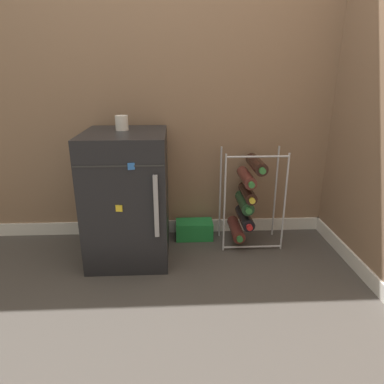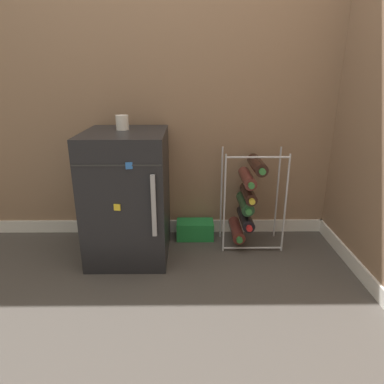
# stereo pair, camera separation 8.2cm
# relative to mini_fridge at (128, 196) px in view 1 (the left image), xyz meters

# --- Properties ---
(ground_plane) EXTENTS (14.00, 14.00, 0.00)m
(ground_plane) POSITION_rel_mini_fridge_xyz_m (0.35, -0.23, -0.39)
(ground_plane) COLOR #423D38
(wall_back) EXTENTS (6.99, 0.07, 2.50)m
(wall_back) POSITION_rel_mini_fridge_xyz_m (0.35, 0.34, 0.85)
(wall_back) COLOR #84664C
(wall_back) RESTS_ON ground_plane
(mini_fridge) EXTENTS (0.48, 0.56, 0.78)m
(mini_fridge) POSITION_rel_mini_fridge_xyz_m (0.00, 0.00, 0.00)
(mini_fridge) COLOR black
(mini_fridge) RESTS_ON ground_plane
(wine_rack) EXTENTS (0.40, 0.32, 0.65)m
(wine_rack) POSITION_rel_mini_fridge_xyz_m (0.75, 0.11, -0.06)
(wine_rack) COLOR #B2B2B7
(wine_rack) RESTS_ON ground_plane
(soda_box) EXTENTS (0.26, 0.14, 0.12)m
(soda_box) POSITION_rel_mini_fridge_xyz_m (0.42, 0.20, -0.33)
(soda_box) COLOR #1E7F38
(soda_box) RESTS_ON ground_plane
(fridge_top_cup) EXTENTS (0.07, 0.07, 0.09)m
(fridge_top_cup) POSITION_rel_mini_fridge_xyz_m (-0.02, 0.06, 0.43)
(fridge_top_cup) COLOR silver
(fridge_top_cup) RESTS_ON mini_fridge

